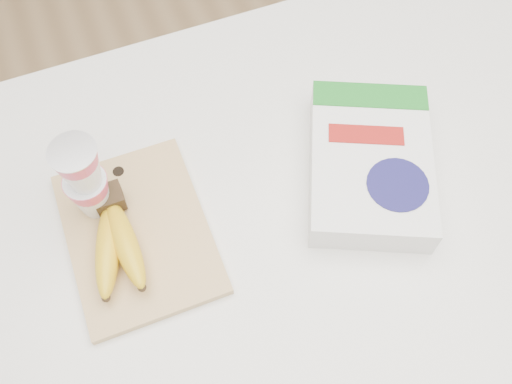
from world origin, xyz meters
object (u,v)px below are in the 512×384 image
at_px(cutting_board, 138,233).
at_px(table, 271,294).
at_px(cereal_box, 370,163).
at_px(yogurt_stack, 84,179).
at_px(bananas, 116,240).

bearing_deg(cutting_board, table, -5.11).
distance_m(table, cutting_board, 0.57).
bearing_deg(cereal_box, cutting_board, -159.49).
relative_size(yogurt_stack, cereal_box, 0.48).
bearing_deg(cereal_box, table, -158.15).
distance_m(table, yogurt_stack, 0.69).
xyz_separation_m(cutting_board, bananas, (-0.04, -0.02, 0.03)).
bearing_deg(cereal_box, yogurt_stack, -167.34).
distance_m(cutting_board, yogurt_stack, 0.13).
distance_m(cutting_board, bananas, 0.05).
bearing_deg(yogurt_stack, bananas, -81.49).
distance_m(table, cereal_box, 0.57).
xyz_separation_m(table, cutting_board, (-0.25, 0.02, 0.51)).
height_order(bananas, cereal_box, same).
bearing_deg(bananas, table, -1.76).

